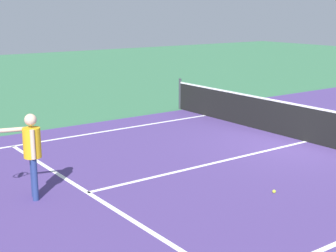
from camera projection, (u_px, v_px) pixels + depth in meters
The scene contains 8 objects.
ground_plane at pixel (306, 142), 13.25m from camera, with size 60.00×60.00×0.00m, color #38724C.
court_surface_inbounds at pixel (306, 142), 13.25m from camera, with size 10.62×24.40×0.00m, color #4C387A.
line_sideline_left at pixel (30, 143), 13.08m from camera, with size 0.10×11.89×0.01m, color white.
line_service_near at pixel (88, 192), 9.58m from camera, with size 8.22×0.10×0.01m, color white.
line_center_service at pixel (214, 163), 11.42m from camera, with size 0.10×6.40×0.01m, color white.
net at pixel (307, 123), 13.14m from camera, with size 11.02×0.09×1.07m.
player_near at pixel (30, 147), 9.07m from camera, with size 0.73×1.10×1.60m.
tennis_ball_mid_court at pixel (274, 191), 9.56m from camera, with size 0.07×0.07×0.07m, color #CCE033.
Camera 1 is at (8.21, -10.49, 3.43)m, focal length 53.79 mm.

